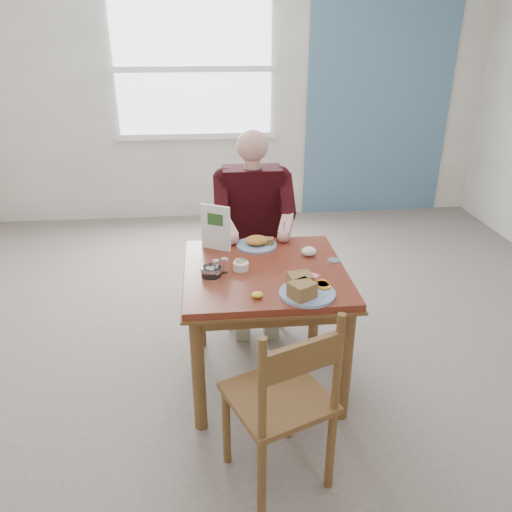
{
  "coord_description": "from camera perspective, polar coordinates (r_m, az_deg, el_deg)",
  "views": [
    {
      "loc": [
        -0.3,
        -2.5,
        1.99
      ],
      "look_at": [
        -0.05,
        0.0,
        0.83
      ],
      "focal_mm": 35.0,
      "sensor_mm": 36.0,
      "label": 1
    }
  ],
  "objects": [
    {
      "name": "floor",
      "position": [
        3.21,
        0.92,
        -13.59
      ],
      "size": [
        6.0,
        6.0,
        0.0
      ],
      "primitive_type": "plane",
      "color": "#645851",
      "rests_on": "ground"
    },
    {
      "name": "accent_panel",
      "position": [
        5.83,
        14.07,
        18.19
      ],
      "size": [
        1.6,
        0.02,
        2.8
      ],
      "primitive_type": "cube",
      "color": "slate",
      "rests_on": "ground"
    },
    {
      "name": "window",
      "position": [
        5.49,
        -7.17,
        20.43
      ],
      "size": [
        1.72,
        0.04,
        1.42
      ],
      "color": "white",
      "rests_on": "wall_back"
    },
    {
      "name": "chair_far",
      "position": [
        3.64,
        -0.45,
        0.18
      ],
      "size": [
        0.42,
        0.42,
        0.95
      ],
      "color": "brown",
      "rests_on": "ground"
    },
    {
      "name": "near_plate",
      "position": [
        2.54,
        5.57,
        -3.69
      ],
      "size": [
        0.38,
        0.38,
        0.1
      ],
      "color": "white",
      "rests_on": "table"
    },
    {
      "name": "lemon_wedge",
      "position": [
        2.51,
        0.15,
        -4.46
      ],
      "size": [
        0.07,
        0.06,
        0.03
      ],
      "primitive_type": "ellipsoid",
      "rotation": [
        0.0,
        0.0,
        0.32
      ],
      "color": "yellow",
      "rests_on": "table"
    },
    {
      "name": "diner",
      "position": [
        3.43,
        -0.33,
        4.61
      ],
      "size": [
        0.53,
        0.56,
        1.39
      ],
      "color": "gray",
      "rests_on": "chair_far"
    },
    {
      "name": "chair_near",
      "position": [
        2.31,
        3.14,
        -16.27
      ],
      "size": [
        0.55,
        0.55,
        0.95
      ],
      "color": "brown",
      "rests_on": "ground"
    },
    {
      "name": "metal_dish",
      "position": [
        2.93,
        8.87,
        -0.51
      ],
      "size": [
        0.1,
        0.1,
        0.01
      ],
      "primitive_type": "cylinder",
      "rotation": [
        0.0,
        0.0,
        0.36
      ],
      "color": "silver",
      "rests_on": "table"
    },
    {
      "name": "wall_back",
      "position": [
        5.54,
        -2.69,
        18.55
      ],
      "size": [
        5.5,
        0.0,
        5.5
      ],
      "primitive_type": "plane",
      "rotation": [
        1.57,
        0.0,
        0.0
      ],
      "color": "silver",
      "rests_on": "ground"
    },
    {
      "name": "shakers",
      "position": [
        2.75,
        -4.09,
        -1.19
      ],
      "size": [
        0.1,
        0.07,
        0.09
      ],
      "color": "white",
      "rests_on": "table"
    },
    {
      "name": "table",
      "position": [
        2.86,
        1.01,
        -3.49
      ],
      "size": [
        0.92,
        0.92,
        0.75
      ],
      "color": "maroon",
      "rests_on": "ground"
    },
    {
      "name": "caddy",
      "position": [
        2.79,
        -1.74,
        -1.15
      ],
      "size": [
        0.1,
        0.1,
        0.07
      ],
      "color": "white",
      "rests_on": "table"
    },
    {
      "name": "napkin",
      "position": [
        2.98,
        6.04,
        0.53
      ],
      "size": [
        0.1,
        0.09,
        0.06
      ],
      "primitive_type": "ellipsoid",
      "rotation": [
        0.0,
        0.0,
        0.26
      ],
      "color": "white",
      "rests_on": "table"
    },
    {
      "name": "far_plate",
      "position": [
        3.09,
        0.18,
        1.56
      ],
      "size": [
        0.3,
        0.3,
        0.07
      ],
      "color": "white",
      "rests_on": "table"
    },
    {
      "name": "creamer",
      "position": [
        2.73,
        -5.13,
        -1.77
      ],
      "size": [
        0.12,
        0.12,
        0.05
      ],
      "color": "white",
      "rests_on": "table"
    },
    {
      "name": "menu",
      "position": [
        3.01,
        -4.64,
        3.28
      ],
      "size": [
        0.18,
        0.11,
        0.28
      ],
      "color": "white",
      "rests_on": "table"
    }
  ]
}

